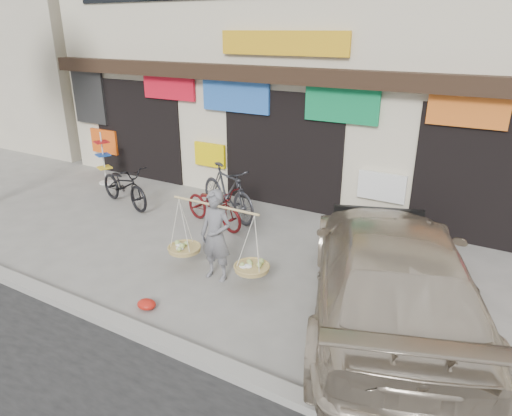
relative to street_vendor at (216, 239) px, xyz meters
The scene contains 11 objects.
ground 0.99m from the street_vendor, 167.93° to the left, with size 70.00×70.00×0.00m, color gray.
kerb 2.08m from the street_vendor, 109.35° to the right, with size 70.00×0.25×0.12m, color gray.
shophouse_block 7.13m from the street_vendor, 95.70° to the left, with size 14.00×6.32×7.00m.
neighbor_west 16.01m from the street_vendor, 153.23° to the left, with size 12.00×7.00×6.00m, color #BDB39C.
street_vendor is the anchor object (origin of this frame).
bike_0 4.26m from the street_vendor, 155.76° to the left, with size 0.67×1.92×1.01m, color black.
bike_1 2.74m from the street_vendor, 119.47° to the left, with size 0.56×1.99×1.20m, color #2D2E33.
bike_2 2.29m from the street_vendor, 126.16° to the left, with size 0.59×1.70×0.89m, color #4D0D0F.
suv 2.84m from the street_vendor, ahead, with size 3.89×5.80×1.56m.
display_rack 6.22m from the street_vendor, 154.17° to the left, with size 0.44×0.44×1.42m.
red_bag 1.51m from the street_vendor, 107.48° to the right, with size 0.31×0.25×0.14m, color red.
Camera 1 is at (4.66, -5.72, 3.98)m, focal length 32.00 mm.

